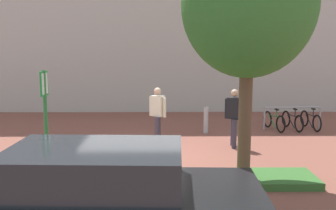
% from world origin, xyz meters
% --- Properties ---
extents(ground_plane, '(60.00, 60.00, 0.00)m').
position_xyz_m(ground_plane, '(0.00, 0.00, 0.00)').
color(ground_plane, brown).
extents(building_facade, '(28.00, 1.20, 10.00)m').
position_xyz_m(building_facade, '(0.00, 8.11, 5.00)').
color(building_facade, '#B2ADA3').
rests_on(building_facade, ground).
extents(planter_strip, '(7.00, 1.10, 0.16)m').
position_xyz_m(planter_strip, '(0.56, -1.66, 0.08)').
color(planter_strip, '#336028').
rests_on(planter_strip, ground).
extents(tree_sidewalk, '(2.73, 2.73, 5.29)m').
position_xyz_m(tree_sidewalk, '(2.47, -1.73, 3.77)').
color(tree_sidewalk, brown).
rests_on(tree_sidewalk, ground).
extents(parking_sign_post, '(0.08, 0.36, 2.45)m').
position_xyz_m(parking_sign_post, '(-1.74, -1.66, 1.60)').
color(parking_sign_post, '#2D7238').
rests_on(parking_sign_post, ground).
extents(bike_at_sign, '(1.68, 0.42, 0.86)m').
position_xyz_m(bike_at_sign, '(-1.68, -1.43, 0.35)').
color(bike_at_sign, black).
rests_on(bike_at_sign, ground).
extents(bike_rack_cluster, '(2.11, 1.66, 0.83)m').
position_xyz_m(bike_rack_cluster, '(5.37, 3.74, 0.35)').
color(bike_rack_cluster, '#99999E').
rests_on(bike_rack_cluster, ground).
extents(bollard_steel, '(0.16, 0.16, 0.90)m').
position_xyz_m(bollard_steel, '(2.20, 3.20, 0.45)').
color(bollard_steel, '#ADADB2').
rests_on(bollard_steel, ground).
extents(person_shirt_blue, '(0.52, 0.51, 1.72)m').
position_xyz_m(person_shirt_blue, '(0.57, 1.82, 0.98)').
color(person_shirt_blue, '#383342').
rests_on(person_shirt_blue, ground).
extents(person_suited_dark, '(0.51, 0.47, 1.72)m').
position_xyz_m(person_suited_dark, '(2.82, 1.34, 0.98)').
color(person_suited_dark, '#383342').
rests_on(person_suited_dark, ground).
extents(car_black_suv, '(4.36, 2.15, 1.54)m').
position_xyz_m(car_black_suv, '(-0.05, -4.46, 0.76)').
color(car_black_suv, black).
rests_on(car_black_suv, ground).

